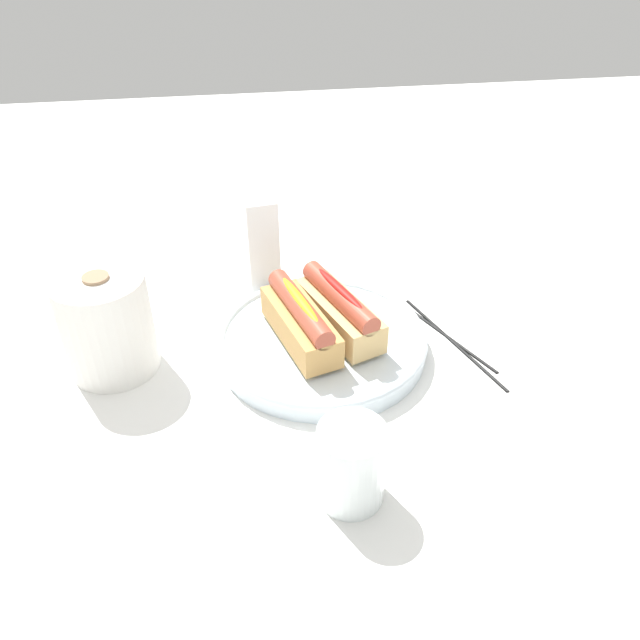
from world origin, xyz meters
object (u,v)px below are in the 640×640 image
hotdog_front (339,309)px  chopstick_near (438,329)px  hotdog_back (300,321)px  water_glass (351,466)px  paper_towel_roll (107,324)px  napkin_box (257,237)px  chopstick_far (453,341)px  serving_bowl (320,341)px

hotdog_front → chopstick_near: hotdog_front is taller
hotdog_back → water_glass: (-0.23, -0.02, -0.02)m
paper_towel_roll → napkin_box: bearing=-47.9°
napkin_box → chopstick_far: 0.32m
hotdog_front → chopstick_near: 0.15m
napkin_box → chopstick_far: bearing=-136.3°
chopstick_far → chopstick_near: bearing=3.6°
chopstick_near → napkin_box: bearing=29.0°
hotdog_front → paper_towel_roll: bearing=89.8°
paper_towel_roll → napkin_box: 0.26m
hotdog_back → paper_towel_roll: paper_towel_roll is taller
paper_towel_roll → chopstick_near: bearing=-88.6°
hotdog_back → paper_towel_roll: size_ratio=1.18×
water_glass → chopstick_near: bearing=-34.0°
napkin_box → serving_bowl: bearing=-168.2°
hotdog_back → water_glass: hotdog_back is taller
hotdog_front → paper_towel_roll: 0.29m
water_glass → paper_towel_roll: 0.35m
hotdog_back → chopstick_far: 0.21m
hotdog_front → paper_towel_roll: paper_towel_roll is taller
napkin_box → chopstick_far: napkin_box is taller
paper_towel_roll → chopstick_far: bearing=-92.5°
hotdog_front → napkin_box: (0.18, 0.09, 0.02)m
hotdog_front → hotdog_back: same height
chopstick_far → water_glass: bearing=122.5°
hotdog_front → hotdog_back: 0.06m
hotdog_back → napkin_box: 0.20m
chopstick_near → hotdog_back: bearing=73.0°
water_glass → paper_towel_roll: paper_towel_roll is taller
paper_towel_roll → hotdog_back: bearing=-94.3°
paper_towel_roll → chopstick_far: 0.44m
water_glass → paper_towel_roll: size_ratio=0.67×
hotdog_front → water_glass: hotdog_front is taller
chopstick_near → chopstick_far: same height
hotdog_back → serving_bowl: bearing=-72.5°
paper_towel_roll → chopstick_near: size_ratio=0.61×
napkin_box → chopstick_near: 0.29m
chopstick_near → paper_towel_roll: bearing=66.0°
hotdog_back → chopstick_near: size_ratio=0.72×
serving_bowl → napkin_box: size_ratio=1.83×
hotdog_back → chopstick_far: hotdog_back is taller
water_glass → napkin_box: (0.42, 0.06, 0.03)m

